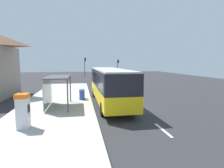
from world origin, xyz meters
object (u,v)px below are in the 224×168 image
Objects in this scene: sedan_near at (106,74)px; recycling_bin_green at (82,94)px; ticket_machine at (23,111)px; recycling_bin_blue at (82,95)px; sedan_far at (103,72)px; white_van at (112,74)px; bus_shelter at (54,84)px; bus at (110,84)px; traffic_light_far_side at (85,64)px; traffic_light_near_side at (118,65)px.

sedan_near is 4.70× the size of recycling_bin_green.
recycling_bin_blue is (3.26, 7.53, -0.52)m from ticket_machine.
sedan_far is (-0.00, 8.07, 0.00)m from sedan_near.
ticket_machine reaches higher than recycling_bin_blue.
white_van is 25.20m from bus_shelter.
traffic_light_far_side reaches higher than bus.
white_van is at bearing 80.17° from bus.
bus_shelter reaches higher than ticket_machine.
sedan_far reaches higher than recycling_bin_blue.
sedan_near is 1.12× the size of bus_shelter.
recycling_bin_blue is 0.19× the size of traffic_light_far_side.
white_van is at bearing -63.10° from traffic_light_far_side.
bus is 33.05m from traffic_light_near_side.
sedan_far is 41.86m from bus_shelter.
bus_shelter reaches higher than sedan_far.
ticket_machine is 0.48× the size of bus_shelter.
sedan_near is 30.87m from recycling_bin_blue.
recycling_bin_blue is (-2.49, 1.58, -1.19)m from bus.
bus is at bearing -97.19° from sedan_near.
sedan_far is 8.55m from traffic_light_near_side.
sedan_far is at bearing 90.01° from sedan_near.
traffic_light_far_side is 34.30m from bus_shelter.
traffic_light_near_side is 0.90× the size of traffic_light_far_side.
bus is at bearing 46.00° from ticket_machine.
recycling_bin_green is 4.28m from bus_shelter.
sedan_near is at bearing 77.85° from recycling_bin_blue.
recycling_bin_blue is at bearing -106.95° from white_van.
recycling_bin_blue is at bearing 66.61° from ticket_machine.
traffic_light_near_side reaches higher than sedan_near.
ticket_machine is (-5.75, -5.95, -0.67)m from bus.
traffic_light_far_side is at bearing 87.95° from recycling_bin_green.
traffic_light_near_side is at bearing -67.14° from sedan_far.
bus_shelter is (-3.31, -34.12, -1.24)m from traffic_light_far_side.
sedan_near reaches higher than recycling_bin_blue.
sedan_near is at bearing 77.57° from recycling_bin_green.
ticket_machine reaches higher than recycling_bin_green.
recycling_bin_blue is at bearing -107.57° from traffic_light_near_side.
traffic_light_far_side is at bearing 116.90° from white_van.
ticket_machine is at bearing -102.03° from sedan_far.
traffic_light_near_side is (3.31, 9.65, 1.68)m from white_van.
traffic_light_near_side is 35.40m from bus_shelter.
recycling_bin_green is 0.24× the size of bus_shelter.
traffic_light_near_side reaches higher than recycling_bin_blue.
traffic_light_near_side is 8.65m from traffic_light_far_side.
bus is 5.69× the size of ticket_machine.
recycling_bin_green is 31.57m from traffic_light_near_side.
sedan_far is 46.82m from ticket_machine.
bus reaches higher than sedan_far.
sedan_near is 30.19m from recycling_bin_green.
traffic_light_far_side is (1.10, 30.75, 2.68)m from recycling_bin_green.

